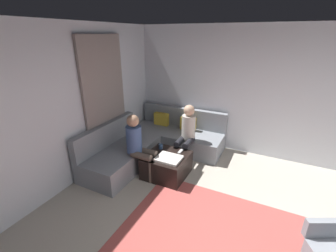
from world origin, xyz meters
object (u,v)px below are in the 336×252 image
object	(u,v)px
ottoman	(167,165)
game_remote	(180,152)
coffee_mug	(161,146)
person_on_couch_back	(187,132)
sectional_couch	(155,143)
person_on_couch_side	(139,144)

from	to	relation	value
ottoman	game_remote	distance (m)	0.36
ottoman	coffee_mug	xyz separation A→B (m)	(-0.22, 0.18, 0.26)
person_on_couch_back	game_remote	bearing A→B (deg)	96.89
sectional_couch	person_on_couch_side	xyz separation A→B (m)	(0.15, -0.83, 0.38)
sectional_couch	coffee_mug	distance (m)	0.59
sectional_couch	game_remote	bearing A→B (deg)	-25.79
game_remote	person_on_couch_side	size ratio (longest dim) A/B	0.12
game_remote	person_on_couch_back	distance (m)	0.49
coffee_mug	game_remote	xyz separation A→B (m)	(0.40, 0.04, -0.04)
sectional_couch	person_on_couch_back	size ratio (longest dim) A/B	2.12
coffee_mug	person_on_couch_back	distance (m)	0.61
game_remote	person_on_couch_back	world-z (taller)	person_on_couch_back
person_on_couch_back	person_on_couch_side	xyz separation A→B (m)	(-0.57, -0.88, 0.00)
game_remote	person_on_couch_side	xyz separation A→B (m)	(-0.63, -0.45, 0.23)
game_remote	person_on_couch_back	xyz separation A→B (m)	(-0.05, 0.43, 0.23)
coffee_mug	person_on_couch_back	bearing A→B (deg)	53.42
ottoman	game_remote	xyz separation A→B (m)	(0.18, 0.22, 0.22)
coffee_mug	person_on_couch_back	world-z (taller)	person_on_couch_back
sectional_couch	person_on_couch_side	size ratio (longest dim) A/B	2.12
ottoman	coffee_mug	distance (m)	0.38
sectional_couch	ottoman	distance (m)	0.84
ottoman	person_on_couch_side	world-z (taller)	person_on_couch_side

